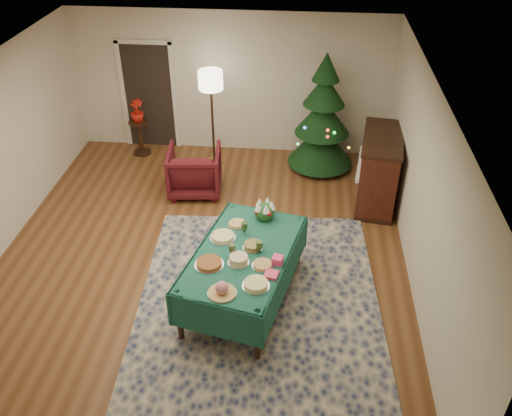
# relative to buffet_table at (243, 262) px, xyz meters

# --- Properties ---
(room_shell) EXTENTS (7.00, 7.00, 7.00)m
(room_shell) POSITION_rel_buffet_table_xyz_m (-0.72, 0.79, 0.71)
(room_shell) COLOR #593319
(room_shell) RESTS_ON ground
(doorway) EXTENTS (1.08, 0.04, 2.16)m
(doorway) POSITION_rel_buffet_table_xyz_m (-2.32, 4.27, 0.46)
(doorway) COLOR black
(doorway) RESTS_ON ground
(rug) EXTENTS (3.45, 4.39, 0.02)m
(rug) POSITION_rel_buffet_table_xyz_m (0.22, -0.21, -0.63)
(rug) COLOR #121E44
(rug) RESTS_ON ground
(buffet_table) EXTENTS (1.62, 2.26, 0.80)m
(buffet_table) POSITION_rel_buffet_table_xyz_m (0.00, 0.00, 0.00)
(buffet_table) COLOR black
(buffet_table) RESTS_ON ground
(platter_0) EXTENTS (0.34, 0.34, 0.17)m
(platter_0) POSITION_rel_buffet_table_xyz_m (-0.16, -0.78, 0.23)
(platter_0) COLOR silver
(platter_0) RESTS_ON buffet_table
(platter_1) EXTENTS (0.33, 0.33, 0.07)m
(platter_1) POSITION_rel_buffet_table_xyz_m (0.22, -0.62, 0.19)
(platter_1) COLOR silver
(platter_1) RESTS_ON buffet_table
(platter_2) EXTENTS (0.37, 0.37, 0.06)m
(platter_2) POSITION_rel_buffet_table_xyz_m (-0.39, -0.29, 0.18)
(platter_2) COLOR silver
(platter_2) RESTS_ON buffet_table
(platter_3) EXTENTS (0.27, 0.27, 0.11)m
(platter_3) POSITION_rel_buffet_table_xyz_m (-0.03, -0.22, 0.21)
(platter_3) COLOR silver
(platter_3) RESTS_ON buffet_table
(platter_4) EXTENTS (0.27, 0.27, 0.04)m
(platter_4) POSITION_rel_buffet_table_xyz_m (0.27, -0.25, 0.18)
(platter_4) COLOR silver
(platter_4) RESTS_ON buffet_table
(platter_5) EXTENTS (0.35, 0.35, 0.06)m
(platter_5) POSITION_rel_buffet_table_xyz_m (-0.30, 0.27, 0.18)
(platter_5) COLOR silver
(platter_5) RESTS_ON buffet_table
(platter_6) EXTENTS (0.26, 0.26, 0.08)m
(platter_6) POSITION_rel_buffet_table_xyz_m (0.11, 0.09, 0.19)
(platter_6) COLOR silver
(platter_6) RESTS_ON buffet_table
(platter_7) EXTENTS (0.26, 0.26, 0.04)m
(platter_7) POSITION_rel_buffet_table_xyz_m (-0.15, 0.58, 0.18)
(platter_7) COLOR silver
(platter_7) RESTS_ON buffet_table
(goblet_0) EXTENTS (0.08, 0.08, 0.19)m
(goblet_0) POSITION_rel_buffet_table_xyz_m (-0.03, 0.39, 0.26)
(goblet_0) COLOR #2D471E
(goblet_0) RESTS_ON buffet_table
(goblet_1) EXTENTS (0.08, 0.08, 0.19)m
(goblet_1) POSITION_rel_buffet_table_xyz_m (0.21, 0.00, 0.26)
(goblet_1) COLOR #2D471E
(goblet_1) RESTS_ON buffet_table
(goblet_2) EXTENTS (0.08, 0.08, 0.19)m
(goblet_2) POSITION_rel_buffet_table_xyz_m (-0.13, -0.09, 0.26)
(goblet_2) COLOR #2D471E
(goblet_2) RESTS_ON buffet_table
(napkin_stack) EXTENTS (0.19, 0.19, 0.04)m
(napkin_stack) POSITION_rel_buffet_table_xyz_m (0.39, -0.42, 0.18)
(napkin_stack) COLOR #F24362
(napkin_stack) RESTS_ON buffet_table
(gift_box) EXTENTS (0.15, 0.15, 0.11)m
(gift_box) POSITION_rel_buffet_table_xyz_m (0.45, -0.18, 0.21)
(gift_box) COLOR #F44477
(gift_box) RESTS_ON buffet_table
(centerpiece) EXTENTS (0.29, 0.29, 0.33)m
(centerpiece) POSITION_rel_buffet_table_xyz_m (0.21, 0.77, 0.30)
(centerpiece) COLOR #1E4C1E
(centerpiece) RESTS_ON buffet_table
(armchair) EXTENTS (0.96, 0.91, 0.91)m
(armchair) POSITION_rel_buffet_table_xyz_m (-1.15, 2.61, -0.18)
(armchair) COLOR #4B1015
(armchair) RESTS_ON ground
(floor_lamp) EXTENTS (0.44, 0.44, 1.81)m
(floor_lamp) POSITION_rel_buffet_table_xyz_m (-0.99, 3.67, 0.90)
(floor_lamp) COLOR #A57F3F
(floor_lamp) RESTS_ON ground
(side_table) EXTENTS (0.38, 0.38, 0.68)m
(side_table) POSITION_rel_buffet_table_xyz_m (-2.47, 3.88, -0.31)
(side_table) COLOR black
(side_table) RESTS_ON ground
(potted_plant) EXTENTS (0.25, 0.44, 0.25)m
(potted_plant) POSITION_rel_buffet_table_xyz_m (-2.47, 3.88, 0.17)
(potted_plant) COLOR #B6180D
(potted_plant) RESTS_ON side_table
(christmas_tree) EXTENTS (1.56, 1.56, 2.20)m
(christmas_tree) POSITION_rel_buffet_table_xyz_m (1.02, 3.69, 0.35)
(christmas_tree) COLOR black
(christmas_tree) RESTS_ON ground
(piano) EXTENTS (0.84, 1.49, 1.22)m
(piano) POSITION_rel_buffet_table_xyz_m (1.97, 2.60, -0.04)
(piano) COLOR black
(piano) RESTS_ON ground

